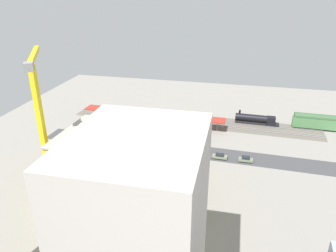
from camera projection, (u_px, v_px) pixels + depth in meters
ground_plane at (183, 147)px, 110.52m from camera, size 157.98×157.98×0.00m
rail_bed at (193, 121)px, 131.06m from camera, size 99.18×16.99×0.01m
street_asphalt at (181, 150)px, 108.33m from camera, size 99.01×12.86×0.01m
track_rails at (193, 120)px, 130.99m from camera, size 98.67×10.56×0.12m
platform_canopy_near at (153, 114)px, 126.36m from camera, size 56.42×7.53×4.61m
locomotive at (257, 120)px, 127.46m from camera, size 16.90×3.48×5.18m
passenger_coach at (315, 121)px, 122.52m from camera, size 16.27×3.43×6.14m
parked_car_0 at (246, 159)px, 100.87m from camera, size 4.37×1.80×1.75m
parked_car_1 at (220, 157)px, 102.67m from camera, size 4.73×1.99×1.59m
parked_car_2 at (194, 154)px, 103.83m from camera, size 4.83×1.95×1.71m
parked_car_3 at (170, 151)px, 106.21m from camera, size 4.29×1.73×1.66m
construction_building at (122, 162)px, 86.70m from camera, size 32.53×22.75×14.48m
construction_roof_slab at (121, 137)px, 83.69m from camera, size 33.15×23.37×0.40m
tower_crane at (40, 111)px, 84.21m from camera, size 14.07×23.41×34.73m
box_truck_0 at (124, 149)px, 105.13m from camera, size 9.37×3.05×3.63m
street_tree_0 at (156, 125)px, 112.84m from camera, size 6.05×6.05×8.73m
street_tree_1 at (140, 124)px, 114.81m from camera, size 4.56×4.56×7.48m
street_tree_2 at (137, 125)px, 114.85m from camera, size 4.18×4.18×7.04m
street_tree_3 at (194, 129)px, 110.87m from camera, size 5.56×5.56×8.00m
traffic_light at (174, 132)px, 111.11m from camera, size 0.50×0.36×6.57m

